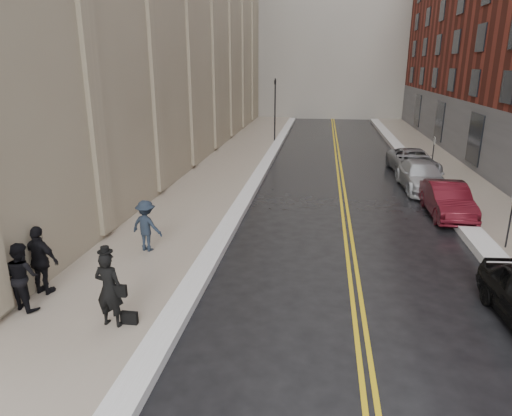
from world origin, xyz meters
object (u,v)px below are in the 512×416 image
(car_maroon, at_px, (447,200))
(pedestrian_b, at_px, (146,226))
(pedestrian_main, at_px, (109,289))
(pedestrian_a, at_px, (22,276))
(car_silver_far, at_px, (413,162))
(pedestrian_c, at_px, (41,260))
(car_silver_near, at_px, (421,176))

(car_maroon, relative_size, pedestrian_b, 2.46)
(pedestrian_main, xyz_separation_m, pedestrian_a, (-2.60, 0.45, -0.06))
(car_silver_far, bearing_deg, pedestrian_c, -131.01)
(pedestrian_a, bearing_deg, car_maroon, -120.02)
(pedestrian_a, bearing_deg, pedestrian_b, -90.14)
(pedestrian_a, relative_size, pedestrian_c, 0.92)
(car_silver_far, relative_size, pedestrian_main, 2.64)
(pedestrian_b, bearing_deg, car_maroon, -136.77)
(pedestrian_a, bearing_deg, pedestrian_c, -67.79)
(car_silver_near, relative_size, pedestrian_a, 2.70)
(car_maroon, relative_size, pedestrian_main, 2.25)
(pedestrian_b, bearing_deg, car_silver_far, -113.09)
(car_maroon, distance_m, pedestrian_main, 14.80)
(car_silver_near, height_order, pedestrian_a, pedestrian_a)
(pedestrian_main, bearing_deg, pedestrian_c, -20.03)
(car_maroon, xyz_separation_m, pedestrian_b, (-11.27, -5.86, 0.32))
(car_maroon, height_order, pedestrian_b, pedestrian_b)
(pedestrian_main, bearing_deg, pedestrian_b, -73.28)
(pedestrian_c, bearing_deg, pedestrian_b, -106.39)
(car_silver_near, height_order, pedestrian_c, pedestrian_c)
(pedestrian_main, xyz_separation_m, pedestrian_c, (-2.60, 1.28, 0.02))
(pedestrian_a, distance_m, pedestrian_c, 0.83)
(car_silver_near, height_order, pedestrian_main, pedestrian_main)
(car_maroon, xyz_separation_m, car_silver_far, (0.00, 8.13, -0.01))
(car_maroon, distance_m, pedestrian_b, 12.70)
(car_maroon, xyz_separation_m, pedestrian_a, (-13.00, -10.07, 0.34))
(car_maroon, height_order, pedestrian_main, pedestrian_main)
(pedestrian_b, xyz_separation_m, pedestrian_c, (-1.73, -3.39, 0.10))
(car_maroon, height_order, pedestrian_c, pedestrian_c)
(car_silver_near, bearing_deg, pedestrian_a, -134.02)
(pedestrian_c, bearing_deg, pedestrian_a, 100.70)
(car_silver_near, xyz_separation_m, car_silver_far, (0.25, 3.77, -0.00))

